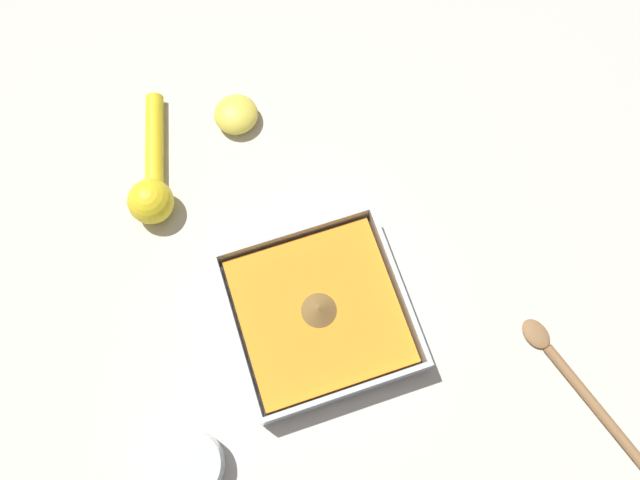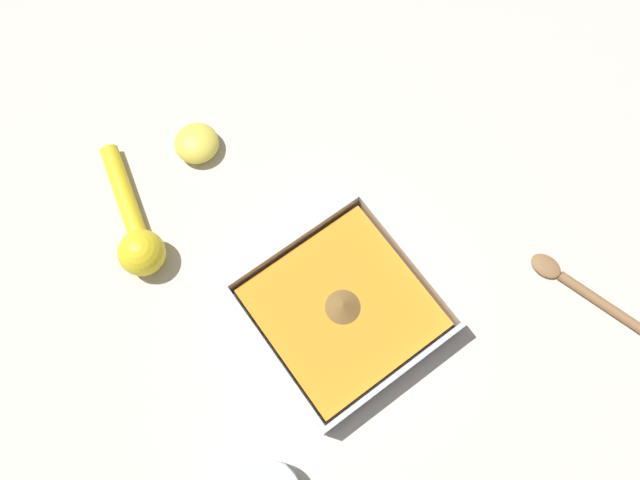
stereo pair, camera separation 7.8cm
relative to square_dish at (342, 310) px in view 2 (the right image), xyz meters
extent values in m
plane|color=beige|center=(-0.02, -0.03, -0.02)|extent=(4.00, 4.00, 0.00)
cube|color=silver|center=(0.00, 0.00, -0.02)|extent=(0.21, 0.21, 0.01)
cube|color=silver|center=(0.00, 0.10, 0.01)|extent=(0.21, 0.01, 0.04)
cube|color=silver|center=(0.00, -0.10, 0.01)|extent=(0.21, 0.01, 0.04)
cube|color=silver|center=(0.10, 0.00, 0.01)|extent=(0.01, 0.19, 0.04)
cube|color=silver|center=(-0.10, 0.00, 0.01)|extent=(0.01, 0.19, 0.04)
cube|color=orange|center=(0.00, 0.00, 0.00)|extent=(0.19, 0.19, 0.03)
cone|color=brown|center=(0.00, 0.00, 0.03)|extent=(0.04, 0.04, 0.02)
sphere|color=yellow|center=(-0.20, -0.16, 0.01)|extent=(0.06, 0.06, 0.06)
cylinder|color=yellow|center=(-0.30, -0.14, -0.01)|extent=(0.14, 0.05, 0.02)
ellipsoid|color=#EFDB4C|center=(-0.30, -0.02, 0.00)|extent=(0.06, 0.06, 0.03)
ellipsoid|color=olive|center=(0.10, 0.24, -0.02)|extent=(0.05, 0.04, 0.01)
cylinder|color=olive|center=(0.21, 0.28, -0.01)|extent=(0.17, 0.06, 0.01)
camera|label=1|loc=(0.15, -0.05, 0.74)|focal=35.00mm
camera|label=2|loc=(0.12, -0.12, 0.74)|focal=35.00mm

